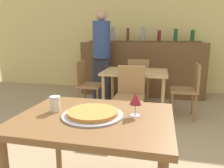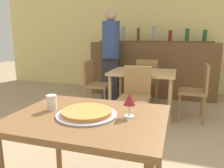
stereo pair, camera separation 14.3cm
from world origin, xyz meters
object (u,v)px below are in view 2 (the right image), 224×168
at_px(cheese_shaker, 52,102).
at_px(wine_glass, 129,100).
at_px(chair_far_side_left, 94,81).
at_px(person_standing, 111,52).
at_px(chair_far_side_right, 198,88).
at_px(pizza_tray, 87,113).
at_px(chair_far_side_back, 147,78).
at_px(chair_far_side_front, 136,93).

bearing_deg(cheese_shaker, wine_glass, 3.71).
bearing_deg(cheese_shaker, chair_far_side_left, 103.93).
bearing_deg(person_standing, chair_far_side_right, -24.19).
xyz_separation_m(pizza_tray, person_standing, (-0.73, 2.86, 0.20)).
height_order(chair_far_side_back, pizza_tray, chair_far_side_back).
xyz_separation_m(chair_far_side_left, cheese_shaker, (0.53, -2.12, 0.30)).
distance_m(pizza_tray, cheese_shaker, 0.29).
bearing_deg(chair_far_side_front, chair_far_side_left, 146.38).
height_order(chair_far_side_front, wine_glass, wine_glass).
distance_m(chair_far_side_back, cheese_shaker, 2.71).
relative_size(chair_far_side_right, pizza_tray, 2.10).
xyz_separation_m(chair_far_side_back, cheese_shaker, (-0.31, -2.68, 0.30)).
distance_m(cheese_shaker, person_standing, 2.88).
bearing_deg(chair_far_side_back, cheese_shaker, 83.46).
height_order(chair_far_side_front, chair_far_side_back, same).
bearing_deg(wine_glass, person_standing, 109.75).
relative_size(person_standing, wine_glass, 11.11).
distance_m(chair_far_side_left, person_standing, 0.85).
distance_m(chair_far_side_front, person_standing, 1.54).
bearing_deg(chair_far_side_left, person_standing, -6.32).
height_order(chair_far_side_front, cheese_shaker, chair_far_side_front).
bearing_deg(wine_glass, chair_far_side_right, 74.40).
distance_m(chair_far_side_left, wine_glass, 2.38).
bearing_deg(chair_far_side_right, chair_far_side_left, -90.00).
distance_m(chair_far_side_front, pizza_tray, 1.62).
height_order(chair_far_side_back, chair_far_side_right, same).
xyz_separation_m(chair_far_side_front, chair_far_side_left, (-0.83, 0.55, 0.00)).
xyz_separation_m(chair_far_side_back, pizza_tray, (-0.02, -2.70, 0.26)).
height_order(pizza_tray, cheese_shaker, cheese_shaker).
relative_size(cheese_shaker, person_standing, 0.06).
distance_m(chair_far_side_back, wine_glass, 2.68).
relative_size(pizza_tray, wine_glass, 2.57).
bearing_deg(pizza_tray, wine_glass, 13.14).
relative_size(chair_far_side_front, person_standing, 0.49).
distance_m(chair_far_side_front, cheese_shaker, 1.63).
bearing_deg(chair_far_side_right, wine_glass, -15.60).
distance_m(chair_far_side_front, chair_far_side_back, 1.11).
distance_m(chair_far_side_left, pizza_tray, 2.31).
relative_size(pizza_tray, person_standing, 0.23).
relative_size(chair_far_side_front, wine_glass, 5.40).
bearing_deg(pizza_tray, person_standing, 104.33).
bearing_deg(chair_far_side_back, chair_far_side_left, 33.62).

